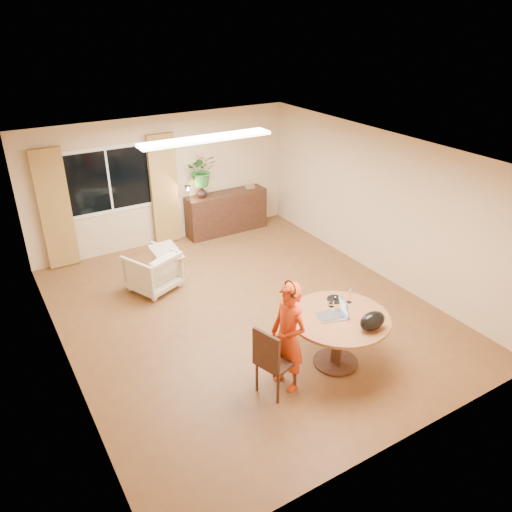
{
  "coord_description": "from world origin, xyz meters",
  "views": [
    {
      "loc": [
        -3.38,
        -5.95,
        4.43
      ],
      "look_at": [
        0.08,
        -0.2,
        1.07
      ],
      "focal_mm": 35.0,
      "sensor_mm": 36.0,
      "label": 1
    }
  ],
  "objects_px": {
    "armchair": "(152,271)",
    "sideboard": "(226,212)",
    "dining_table": "(339,327)",
    "child": "(288,337)",
    "dining_chair": "(277,359)"
  },
  "relations": [
    {
      "from": "armchair",
      "to": "sideboard",
      "type": "xyz_separation_m",
      "value": [
        2.27,
        1.55,
        0.09
      ]
    },
    {
      "from": "child",
      "to": "armchair",
      "type": "xyz_separation_m",
      "value": [
        -0.61,
        3.25,
        -0.39
      ]
    },
    {
      "from": "dining_table",
      "to": "dining_chair",
      "type": "distance_m",
      "value": 1.01
    },
    {
      "from": "dining_chair",
      "to": "sideboard",
      "type": "xyz_separation_m",
      "value": [
        1.85,
        4.81,
        -0.05
      ]
    },
    {
      "from": "dining_table",
      "to": "dining_chair",
      "type": "height_order",
      "value": "dining_chair"
    },
    {
      "from": "sideboard",
      "to": "dining_chair",
      "type": "bearing_deg",
      "value": -110.99
    },
    {
      "from": "dining_chair",
      "to": "child",
      "type": "distance_m",
      "value": 0.31
    },
    {
      "from": "child",
      "to": "sideboard",
      "type": "height_order",
      "value": "child"
    },
    {
      "from": "sideboard",
      "to": "armchair",
      "type": "bearing_deg",
      "value": -145.74
    },
    {
      "from": "dining_table",
      "to": "sideboard",
      "type": "distance_m",
      "value": 4.86
    },
    {
      "from": "dining_table",
      "to": "sideboard",
      "type": "bearing_deg",
      "value": 80.02
    },
    {
      "from": "armchair",
      "to": "sideboard",
      "type": "distance_m",
      "value": 2.75
    },
    {
      "from": "child",
      "to": "armchair",
      "type": "relative_size",
      "value": 1.91
    },
    {
      "from": "dining_chair",
      "to": "child",
      "type": "bearing_deg",
      "value": -12.03
    },
    {
      "from": "dining_chair",
      "to": "armchair",
      "type": "xyz_separation_m",
      "value": [
        -0.42,
        3.27,
        -0.14
      ]
    }
  ]
}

